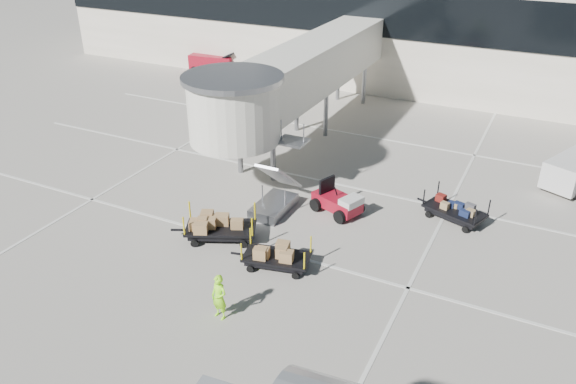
% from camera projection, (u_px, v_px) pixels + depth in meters
% --- Properties ---
extents(ground, '(140.00, 140.00, 0.00)m').
position_uv_depth(ground, '(246.00, 275.00, 22.26)').
color(ground, '#B4ADA1').
rests_on(ground, ground).
extents(lane_markings, '(40.00, 30.00, 0.02)m').
position_uv_depth(lane_markings, '(324.00, 178.00, 29.92)').
color(lane_markings, silver).
rests_on(lane_markings, ground).
extents(terminal, '(64.00, 12.11, 15.20)m').
position_uv_depth(terminal, '(432.00, 29.00, 44.23)').
color(terminal, silver).
rests_on(terminal, ground).
extents(jet_bridge, '(5.70, 20.40, 6.03)m').
position_uv_depth(jet_bridge, '(292.00, 78.00, 31.56)').
color(jet_bridge, silver).
rests_on(jet_bridge, ground).
extents(baggage_tug, '(2.63, 2.20, 1.56)m').
position_uv_depth(baggage_tug, '(338.00, 202.00, 26.39)').
color(baggage_tug, maroon).
rests_on(baggage_tug, ground).
extents(suitcase_cart, '(3.42, 2.17, 1.32)m').
position_uv_depth(suitcase_cart, '(454.00, 211.00, 25.83)').
color(suitcase_cart, black).
rests_on(suitcase_cart, ground).
extents(box_cart_near, '(3.34, 1.86, 1.28)m').
position_uv_depth(box_cart_near, '(275.00, 257.00, 22.54)').
color(box_cart_near, black).
rests_on(box_cart_near, ground).
extents(box_cart_far, '(3.70, 2.62, 1.45)m').
position_uv_depth(box_cart_far, '(219.00, 228.00, 24.29)').
color(box_cart_far, black).
rests_on(box_cart_far, ground).
extents(ground_worker, '(0.71, 0.53, 1.76)m').
position_uv_depth(ground_worker, '(219.00, 297.00, 19.60)').
color(ground_worker, '#8EF619').
rests_on(ground_worker, ground).
extents(belt_loader, '(4.24, 2.11, 1.96)m').
position_uv_depth(belt_loader, '(213.00, 64.00, 47.75)').
color(belt_loader, maroon).
rests_on(belt_loader, ground).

